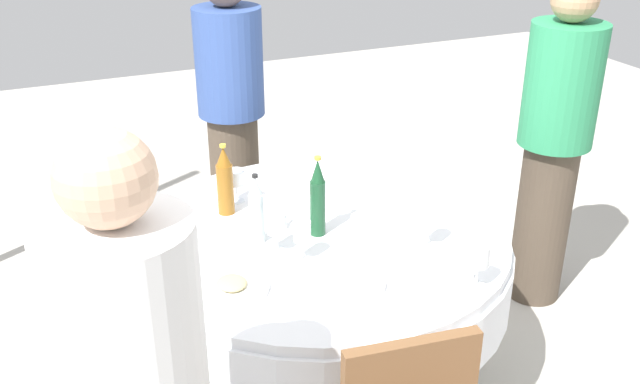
% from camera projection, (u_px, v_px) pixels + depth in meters
% --- Properties ---
extents(ground_plane, '(10.00, 10.00, 0.00)m').
position_uv_depth(ground_plane, '(320.00, 383.00, 3.11)').
color(ground_plane, '#B7B2A8').
extents(dining_table, '(1.47, 1.47, 0.74)m').
position_uv_depth(dining_table, '(320.00, 264.00, 2.85)').
color(dining_table, white).
rests_on(dining_table, ground_plane).
extents(bottle_amber_near, '(0.07, 0.07, 0.30)m').
position_uv_depth(bottle_amber_near, '(225.00, 182.00, 2.88)').
color(bottle_amber_near, '#8C5619').
rests_on(bottle_amber_near, dining_table).
extents(bottle_clear_south, '(0.06, 0.06, 0.28)m').
position_uv_depth(bottle_clear_south, '(256.00, 211.00, 2.67)').
color(bottle_clear_south, silver).
rests_on(bottle_clear_south, dining_table).
extents(bottle_dark_green_inner, '(0.06, 0.06, 0.32)m').
position_uv_depth(bottle_dark_green_inner, '(318.00, 199.00, 2.71)').
color(bottle_dark_green_inner, '#194728').
rests_on(bottle_dark_green_inner, dining_table).
extents(wine_glass_left, '(0.07, 0.07, 0.15)m').
position_uv_depth(wine_glass_left, '(277.00, 224.00, 2.62)').
color(wine_glass_left, white).
rests_on(wine_glass_left, dining_table).
extents(wine_glass_far, '(0.06, 0.06, 0.15)m').
position_uv_depth(wine_glass_far, '(302.00, 233.00, 2.56)').
color(wine_glass_far, white).
rests_on(wine_glass_far, dining_table).
extents(wine_glass_west, '(0.07, 0.07, 0.16)m').
position_uv_depth(wine_glass_west, '(429.00, 217.00, 2.65)').
color(wine_glass_west, white).
rests_on(wine_glass_west, dining_table).
extents(wine_glass_north, '(0.08, 0.08, 0.14)m').
position_uv_depth(wine_glass_north, '(236.00, 179.00, 2.99)').
color(wine_glass_north, white).
rests_on(wine_glass_north, dining_table).
extents(wine_glass_east, '(0.07, 0.07, 0.15)m').
position_uv_depth(wine_glass_east, '(479.00, 257.00, 2.40)').
color(wine_glass_east, white).
rests_on(wine_glass_east, dining_table).
extents(plate_east, '(0.25, 0.25, 0.04)m').
position_uv_depth(plate_east, '(232.00, 287.00, 2.42)').
color(plate_east, white).
rests_on(plate_east, dining_table).
extents(plate_front, '(0.22, 0.22, 0.02)m').
position_uv_depth(plate_front, '(354.00, 283.00, 2.45)').
color(plate_front, white).
rests_on(plate_front, dining_table).
extents(spoon_south, '(0.18, 0.06, 0.00)m').
position_uv_depth(spoon_south, '(379.00, 229.00, 2.81)').
color(spoon_south, silver).
rests_on(spoon_south, dining_table).
extents(knife_inner, '(0.13, 0.15, 0.00)m').
position_uv_depth(knife_inner, '(190.00, 206.00, 2.98)').
color(knife_inner, silver).
rests_on(knife_inner, dining_table).
extents(knife_left, '(0.15, 0.13, 0.00)m').
position_uv_depth(knife_left, '(338.00, 178.00, 3.24)').
color(knife_left, silver).
rests_on(knife_left, dining_table).
extents(person_near, '(0.34, 0.34, 1.59)m').
position_uv_depth(person_near, '(232.00, 115.00, 3.73)').
color(person_near, '#4C3F33').
rests_on(person_near, ground_plane).
extents(person_south, '(0.34, 0.34, 1.60)m').
position_uv_depth(person_south, '(554.00, 142.00, 3.39)').
color(person_south, '#4C3F33').
rests_on(person_south, ground_plane).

